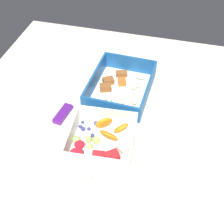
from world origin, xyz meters
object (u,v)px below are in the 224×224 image
Objects in this scene: candy_bar at (63,114)px; fruit_bowl at (101,141)px; pasta_container at (121,89)px; paper_cup_liner at (86,184)px.

fruit_bowl is at bearing -119.81° from candy_bar.
pasta_container is 19.56cm from fruit_bowl.
paper_cup_liner is at bearing -178.34° from pasta_container.
pasta_container reaches higher than fruit_bowl.
paper_cup_liner is at bearing 178.84° from fruit_bowl.
fruit_bowl reaches higher than paper_cup_liner.
candy_bar is (7.21, 12.59, -1.35)cm from fruit_bowl.
pasta_container is 3.08× the size of candy_bar.
fruit_bowl is 11.67cm from paper_cup_liner.
candy_bar is at bearing 60.19° from fruit_bowl.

